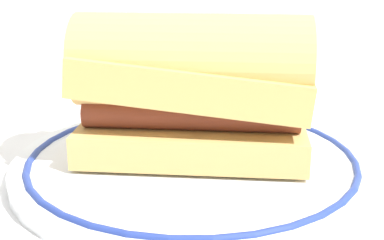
# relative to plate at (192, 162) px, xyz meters

# --- Properties ---
(ground_plane) EXTENTS (1.50, 1.50, 0.00)m
(ground_plane) POSITION_rel_plate_xyz_m (0.01, -0.02, -0.01)
(ground_plane) COLOR white
(plate) EXTENTS (0.30, 0.30, 0.01)m
(plate) POSITION_rel_plate_xyz_m (0.00, 0.00, 0.00)
(plate) COLOR white
(plate) RESTS_ON ground_plane
(sausage_sandwich) EXTENTS (0.19, 0.09, 0.12)m
(sausage_sandwich) POSITION_rel_plate_xyz_m (-0.00, 0.00, 0.07)
(sausage_sandwich) COLOR tan
(sausage_sandwich) RESTS_ON plate
(drinking_glass) EXTENTS (0.07, 0.07, 0.09)m
(drinking_glass) POSITION_rel_plate_xyz_m (0.09, 0.20, 0.03)
(drinking_glass) COLOR silver
(drinking_glass) RESTS_ON ground_plane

